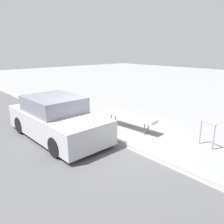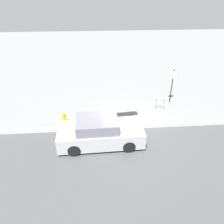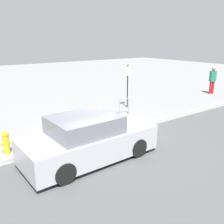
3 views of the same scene
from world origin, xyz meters
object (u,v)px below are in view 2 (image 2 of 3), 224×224
(bench, at_px, (118,110))
(bike_rack, at_px, (160,103))
(parked_car_near, at_px, (100,132))
(fire_hydrant, at_px, (64,118))
(sign_post, at_px, (172,83))

(bench, distance_m, bike_rack, 2.81)
(bike_rack, bearing_deg, parked_car_near, -141.27)
(bench, relative_size, fire_hydrant, 3.05)
(parked_car_near, bearing_deg, bike_rack, 37.14)
(bench, bearing_deg, bike_rack, 8.47)
(bench, xyz_separation_m, fire_hydrant, (-3.09, -0.53, -0.09))
(bike_rack, distance_m, sign_post, 1.61)
(bike_rack, xyz_separation_m, sign_post, (0.96, 0.94, 0.88))
(fire_hydrant, relative_size, parked_car_near, 0.18)
(bike_rack, bearing_deg, fire_hydrant, -168.50)
(bench, distance_m, parked_car_near, 2.68)
(sign_post, distance_m, parked_car_near, 6.31)
(sign_post, bearing_deg, bike_rack, -135.72)
(bench, xyz_separation_m, sign_post, (3.69, 1.59, 0.88))
(bike_rack, height_order, parked_car_near, parked_car_near)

